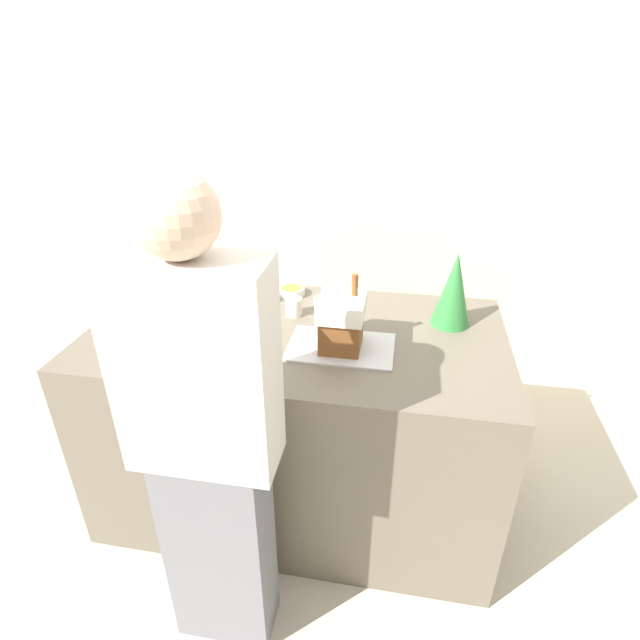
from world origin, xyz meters
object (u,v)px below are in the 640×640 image
(candy_bowl_near_tray_left, at_px, (194,307))
(cookbook, at_px, (178,291))
(candy_bowl_near_tray_right, at_px, (292,291))
(decorative_tree, at_px, (454,289))
(candy_bowl_behind_tray, at_px, (249,323))
(baking_tray, at_px, (341,347))
(candy_bowl_beside_tree, at_px, (327,302))
(candy_bowl_front_corner, at_px, (230,307))
(candy_bowl_center_rear, at_px, (221,281))
(mug, at_px, (294,307))
(person, at_px, (207,442))
(candy_bowl_far_left, at_px, (262,296))
(gingerbread_house, at_px, (342,321))

(candy_bowl_near_tray_left, height_order, cookbook, candy_bowl_near_tray_left)
(cookbook, bearing_deg, candy_bowl_near_tray_right, 8.62)
(decorative_tree, distance_m, candy_bowl_behind_tray, 0.85)
(baking_tray, distance_m, candy_bowl_beside_tree, 0.36)
(decorative_tree, bearing_deg, candy_bowl_front_corner, -176.49)
(candy_bowl_front_corner, height_order, candy_bowl_center_rear, candy_bowl_center_rear)
(mug, xyz_separation_m, person, (-0.09, -0.79, -0.08))
(candy_bowl_front_corner, xyz_separation_m, mug, (0.28, 0.02, 0.02))
(candy_bowl_near_tray_right, bearing_deg, mug, -74.41)
(candy_bowl_beside_tree, height_order, candy_bowl_far_left, candy_bowl_far_left)
(decorative_tree, xyz_separation_m, candy_bowl_far_left, (-0.83, 0.07, -0.13))
(gingerbread_house, height_order, candy_bowl_near_tray_right, gingerbread_house)
(candy_bowl_front_corner, distance_m, person, 0.80)
(decorative_tree, height_order, candy_bowl_beside_tree, decorative_tree)
(candy_bowl_center_rear, bearing_deg, candy_bowl_beside_tree, -13.60)
(candy_bowl_front_corner, bearing_deg, decorative_tree, 3.51)
(cookbook, bearing_deg, person, -61.35)
(gingerbread_house, xyz_separation_m, decorative_tree, (0.42, 0.28, 0.04))
(candy_bowl_near_tray_right, distance_m, person, 0.99)
(candy_bowl_behind_tray, height_order, cookbook, candy_bowl_behind_tray)
(candy_bowl_beside_tree, height_order, person, person)
(gingerbread_house, height_order, mug, gingerbread_house)
(baking_tray, xyz_separation_m, candy_bowl_far_left, (-0.41, 0.35, 0.02))
(decorative_tree, relative_size, mug, 4.04)
(candy_bowl_center_rear, xyz_separation_m, cookbook, (-0.17, -0.12, -0.02))
(candy_bowl_far_left, relative_size, candy_bowl_near_tray_right, 0.93)
(candy_bowl_near_tray_left, relative_size, candy_bowl_far_left, 0.86)
(candy_bowl_near_tray_left, xyz_separation_m, candy_bowl_beside_tree, (0.56, 0.17, -0.01))
(cookbook, bearing_deg, candy_bowl_front_corner, -24.49)
(candy_bowl_center_rear, bearing_deg, mug, -29.57)
(candy_bowl_near_tray_left, distance_m, cookbook, 0.24)
(candy_bowl_behind_tray, height_order, person, person)
(candy_bowl_front_corner, bearing_deg, gingerbread_house, -22.79)
(candy_bowl_front_corner, distance_m, candy_bowl_near_tray_right, 0.32)
(baking_tray, xyz_separation_m, gingerbread_house, (0.00, 0.00, 0.11))
(candy_bowl_behind_tray, bearing_deg, candy_bowl_near_tray_right, 74.14)
(candy_bowl_beside_tree, height_order, candy_bowl_center_rear, candy_bowl_center_rear)
(mug, bearing_deg, person, -96.46)
(gingerbread_house, height_order, candy_bowl_far_left, gingerbread_house)
(candy_bowl_center_rear, bearing_deg, cookbook, -145.46)
(cookbook, xyz_separation_m, person, (0.50, -0.91, -0.05))
(gingerbread_house, distance_m, candy_bowl_behind_tray, 0.42)
(baking_tray, xyz_separation_m, candy_bowl_near_tray_left, (-0.67, 0.18, 0.03))
(candy_bowl_behind_tray, relative_size, person, 0.06)
(decorative_tree, distance_m, candy_bowl_center_rear, 1.10)
(candy_bowl_front_corner, bearing_deg, candy_bowl_center_rear, 117.61)
(candy_bowl_near_tray_right, bearing_deg, candy_bowl_beside_tree, -27.40)
(gingerbread_house, bearing_deg, candy_bowl_near_tray_right, 123.92)
(baking_tray, bearing_deg, candy_bowl_center_rear, 144.07)
(decorative_tree, height_order, candy_bowl_front_corner, decorative_tree)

